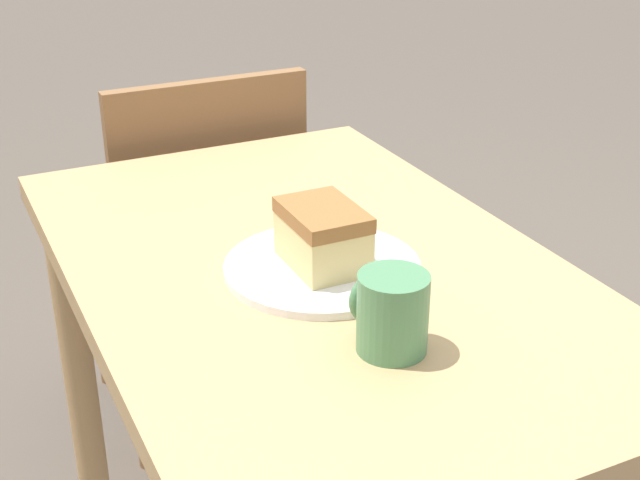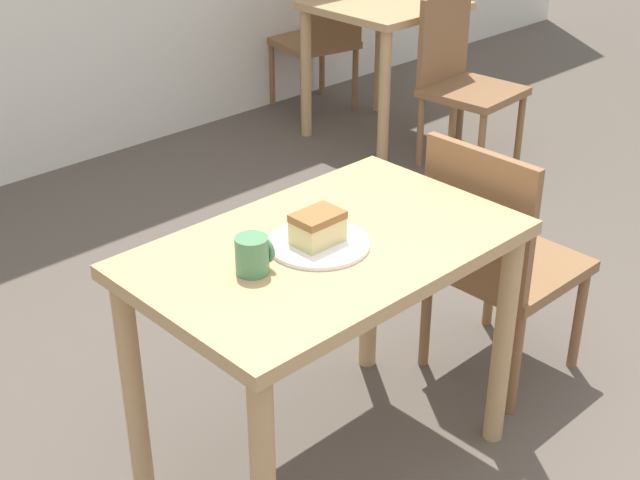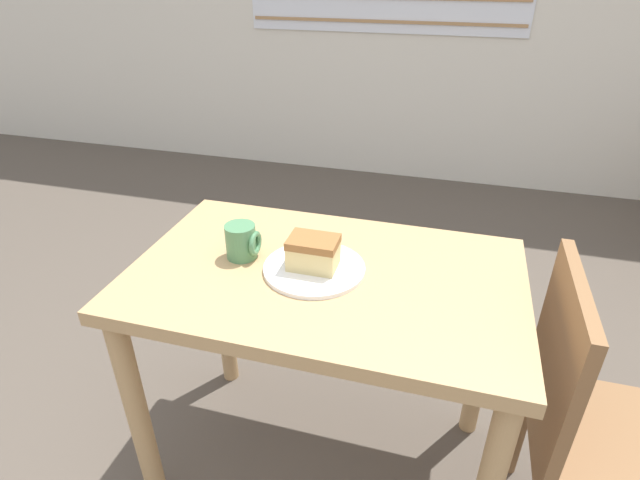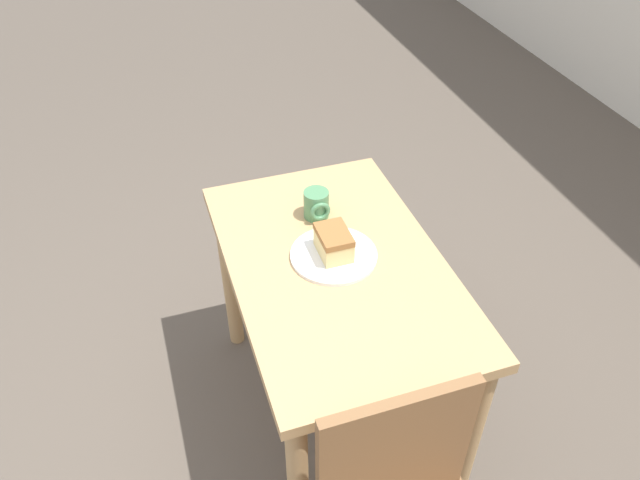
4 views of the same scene
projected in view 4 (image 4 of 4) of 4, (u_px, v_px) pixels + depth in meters
ground_plane at (238, 463)px, 2.24m from camera, size 14.00×14.00×0.00m
dining_table_near at (336, 292)px, 2.00m from camera, size 1.04×0.65×0.77m
plate at (334, 255)px, 1.94m from camera, size 0.27×0.27×0.01m
cake_slice at (334, 243)px, 1.91m from camera, size 0.13×0.09×0.08m
coffee_mug at (317, 205)px, 2.07m from camera, size 0.09×0.08×0.10m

